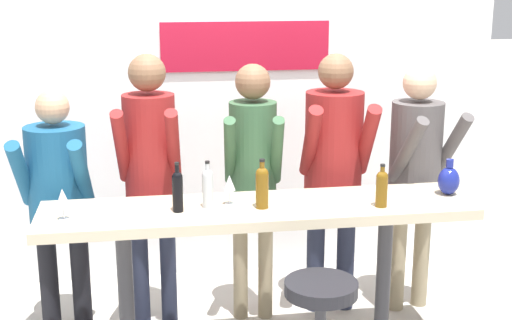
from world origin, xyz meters
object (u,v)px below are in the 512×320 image
at_px(wine_bottle_1, 382,187).
at_px(wine_bottle_2, 262,185).
at_px(person_center_right, 416,162).
at_px(wine_glass_1, 63,198).
at_px(wine_glass_0, 229,184).
at_px(person_center_left, 253,163).
at_px(person_left, 150,160).
at_px(person_center, 334,156).
at_px(wine_bottle_0, 208,186).
at_px(person_far_left, 58,188).
at_px(decorative_vase, 449,180).
at_px(wine_bottle_3, 178,189).
at_px(tasting_table, 258,230).

bearing_deg(wine_bottle_1, wine_bottle_2, 172.82).
distance_m(person_center_right, wine_glass_1, 2.33).
distance_m(person_center_right, wine_glass_0, 1.41).
bearing_deg(wine_bottle_1, person_center_left, 133.63).
relative_size(person_center_right, wine_bottle_2, 5.90).
xyz_separation_m(person_left, wine_bottle_1, (1.30, -0.71, -0.03)).
distance_m(person_center, wine_glass_1, 1.82).
xyz_separation_m(person_center, wine_glass_0, (-0.77, -0.55, 0.01)).
height_order(person_left, wine_bottle_0, person_left).
distance_m(person_far_left, wine_bottle_2, 1.35).
xyz_separation_m(wine_glass_0, decorative_vase, (1.33, -0.02, -0.04)).
distance_m(person_left, decorative_vase, 1.86).
distance_m(person_left, wine_bottle_2, 0.88).
distance_m(person_center_left, wine_bottle_0, 0.63).
xyz_separation_m(person_center, wine_bottle_3, (-1.07, -0.62, 0.01)).
height_order(person_center_left, decorative_vase, person_center_left).
bearing_deg(person_center_left, wine_bottle_2, -86.43).
distance_m(person_center_left, wine_glass_0, 0.54).
height_order(person_left, person_center_left, person_left).
bearing_deg(person_far_left, wine_glass_0, -20.67).
bearing_deg(decorative_vase, person_center, 135.28).
height_order(tasting_table, person_center_right, person_center_right).
bearing_deg(wine_bottle_0, person_center, 32.86).
height_order(person_far_left, wine_bottle_1, person_far_left).
bearing_deg(person_center_right, person_center_left, 168.35).
bearing_deg(tasting_table, wine_bottle_1, -10.73).
xyz_separation_m(wine_bottle_2, decorative_vase, (1.16, 0.07, -0.05)).
xyz_separation_m(wine_bottle_0, wine_glass_1, (-0.80, -0.09, -0.00)).
xyz_separation_m(person_far_left, person_left, (0.58, 0.02, 0.15)).
bearing_deg(person_center_right, person_center, 162.61).
distance_m(person_far_left, decorative_vase, 2.42).
xyz_separation_m(wine_bottle_0, wine_bottle_3, (-0.17, -0.05, 0.00)).
height_order(tasting_table, decorative_vase, decorative_vase).
height_order(person_center_left, person_center, person_center).
distance_m(person_left, person_center, 1.21).
height_order(wine_bottle_0, decorative_vase, wine_bottle_0).
relative_size(tasting_table, decorative_vase, 11.42).
bearing_deg(person_far_left, person_center_right, 5.12).
bearing_deg(person_center_left, wine_glass_0, -105.99).
distance_m(person_left, person_center_right, 1.77).
bearing_deg(wine_bottle_2, wine_bottle_1, -7.18).
relative_size(wine_bottle_2, wine_glass_1, 1.64).
bearing_deg(decorative_vase, person_far_left, 167.40).
bearing_deg(wine_glass_0, person_center_right, 20.01).
distance_m(person_center, wine_bottle_3, 1.24).
distance_m(wine_bottle_1, wine_bottle_3, 1.16).
bearing_deg(person_center_left, wine_glass_1, -144.22).
relative_size(wine_bottle_1, decorative_vase, 1.15).
bearing_deg(wine_bottle_3, decorative_vase, 2.21).
bearing_deg(wine_bottle_2, wine_bottle_0, 169.44).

